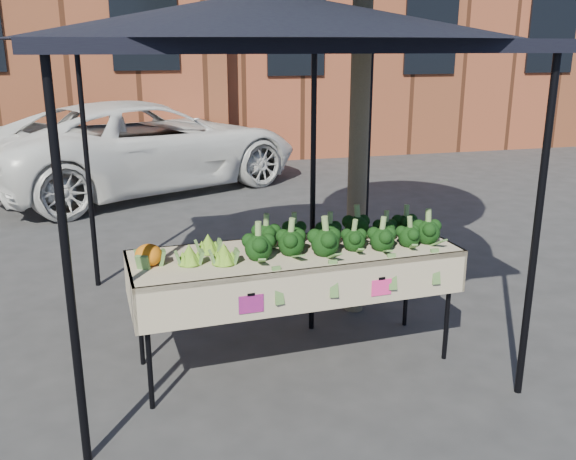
# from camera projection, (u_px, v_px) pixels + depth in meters

# --- Properties ---
(ground) EXTENTS (90.00, 90.00, 0.00)m
(ground) POSITION_uv_depth(u_px,v_px,m) (282.00, 361.00, 4.82)
(ground) COLOR #2C2C2E
(table) EXTENTS (2.44, 0.93, 0.90)m
(table) POSITION_uv_depth(u_px,v_px,m) (295.00, 307.00, 4.70)
(table) COLOR #BFAF8E
(table) RESTS_ON ground
(canopy) EXTENTS (3.16, 3.16, 2.74)m
(canopy) POSITION_uv_depth(u_px,v_px,m) (268.00, 172.00, 4.99)
(canopy) COLOR black
(canopy) RESTS_ON ground
(broccoli_heap) EXTENTS (1.53, 0.56, 0.24)m
(broccoli_heap) POSITION_uv_depth(u_px,v_px,m) (341.00, 230.00, 4.65)
(broccoli_heap) COLOR black
(broccoli_heap) RESTS_ON table
(romanesco_cluster) EXTENTS (0.42, 0.46, 0.19)m
(romanesco_cluster) POSITION_uv_depth(u_px,v_px,m) (204.00, 246.00, 4.36)
(romanesco_cluster) COLOR #78B22B
(romanesco_cluster) RESTS_ON table
(cauliflower_pair) EXTENTS (0.19, 0.19, 0.17)m
(cauliflower_pair) POSITION_uv_depth(u_px,v_px,m) (149.00, 254.00, 4.24)
(cauliflower_pair) COLOR orange
(cauliflower_pair) RESTS_ON table
(vehicle) EXTENTS (2.38, 2.85, 5.33)m
(vehicle) POSITION_uv_depth(u_px,v_px,m) (138.00, 24.00, 9.87)
(vehicle) COLOR white
(vehicle) RESTS_ON ground
(street_tree) EXTENTS (2.47, 2.47, 4.86)m
(street_tree) POSITION_uv_depth(u_px,v_px,m) (362.00, 34.00, 5.09)
(street_tree) COLOR #1E4C14
(street_tree) RESTS_ON ground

